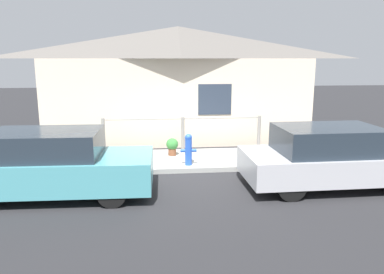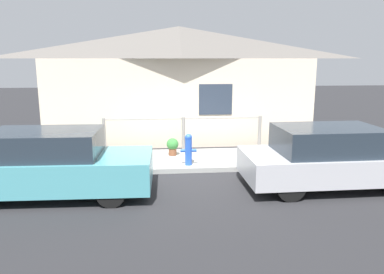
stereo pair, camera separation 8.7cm
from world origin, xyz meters
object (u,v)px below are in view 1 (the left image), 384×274
Objects in this scene: potted_plant_near_hydrant at (172,146)px; potted_plant_by_fence at (70,146)px; car_left at (52,164)px; car_right at (331,157)px; fire_hydrant at (188,149)px.

potted_plant_by_fence is (-2.93, 0.04, 0.05)m from potted_plant_near_hydrant.
car_left is at bearing -85.15° from potted_plant_by_fence.
potted_plant_by_fence reaches higher than potted_plant_near_hydrant.
car_left is 3.83m from potted_plant_near_hydrant.
potted_plant_near_hydrant is 2.93m from potted_plant_by_fence.
potted_plant_near_hydrant is at bearing -0.87° from potted_plant_by_fence.
potted_plant_by_fence is at bearing 156.11° from car_right.
potted_plant_by_fence is (-6.46, 2.76, -0.23)m from car_right.
fire_hydrant is (-3.15, 1.67, -0.13)m from car_right.
potted_plant_near_hydrant is at bearing 110.04° from fire_hydrant.
fire_hydrant is 1.13m from potted_plant_near_hydrant.
car_right is 8.09× the size of potted_plant_near_hydrant.
car_right is (6.23, -0.00, -0.01)m from car_left.
car_right reaches higher than potted_plant_by_fence.
fire_hydrant reaches higher than potted_plant_by_fence.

